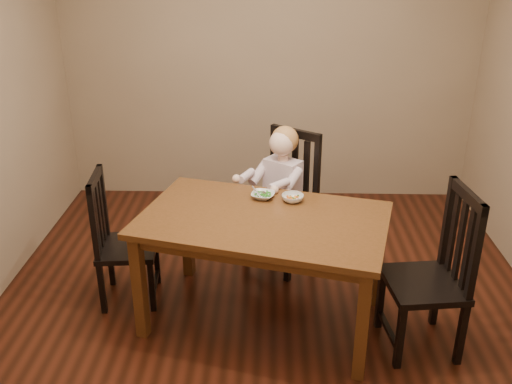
{
  "coord_description": "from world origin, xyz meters",
  "views": [
    {
      "loc": [
        0.02,
        -3.5,
        2.46
      ],
      "look_at": [
        -0.08,
        0.25,
        0.78
      ],
      "focal_mm": 40.0,
      "sensor_mm": 36.0,
      "label": 1
    }
  ],
  "objects_px": {
    "bowl_veg": "(293,198)",
    "dining_table": "(263,230)",
    "chair_child": "(285,202)",
    "bowl_peas": "(263,195)",
    "chair_left": "(120,241)",
    "chair_right": "(433,275)",
    "toddler": "(281,185)"
  },
  "relations": [
    {
      "from": "bowl_veg",
      "to": "dining_table",
      "type": "bearing_deg",
      "value": -128.27
    },
    {
      "from": "chair_child",
      "to": "bowl_peas",
      "type": "height_order",
      "value": "chair_child"
    },
    {
      "from": "chair_child",
      "to": "chair_left",
      "type": "relative_size",
      "value": 1.11
    },
    {
      "from": "chair_left",
      "to": "chair_right",
      "type": "xyz_separation_m",
      "value": [
        2.1,
        -0.48,
        0.05
      ]
    },
    {
      "from": "chair_left",
      "to": "bowl_peas",
      "type": "xyz_separation_m",
      "value": [
        1.02,
        0.07,
        0.34
      ]
    },
    {
      "from": "chair_left",
      "to": "bowl_peas",
      "type": "distance_m",
      "value": 1.08
    },
    {
      "from": "chair_child",
      "to": "toddler",
      "type": "relative_size",
      "value": 1.75
    },
    {
      "from": "chair_right",
      "to": "toddler",
      "type": "relative_size",
      "value": 1.75
    },
    {
      "from": "chair_right",
      "to": "toddler",
      "type": "xyz_separation_m",
      "value": [
        -0.94,
        1.01,
        0.16
      ]
    },
    {
      "from": "dining_table",
      "to": "chair_right",
      "type": "distance_m",
      "value": 1.11
    },
    {
      "from": "chair_child",
      "to": "bowl_peas",
      "type": "bearing_deg",
      "value": 106.93
    },
    {
      "from": "chair_child",
      "to": "chair_left",
      "type": "bearing_deg",
      "value": 60.9
    },
    {
      "from": "dining_table",
      "to": "chair_right",
      "type": "relative_size",
      "value": 1.62
    },
    {
      "from": "chair_child",
      "to": "bowl_veg",
      "type": "height_order",
      "value": "chair_child"
    },
    {
      "from": "dining_table",
      "to": "bowl_peas",
      "type": "xyz_separation_m",
      "value": [
        -0.01,
        0.3,
        0.11
      ]
    },
    {
      "from": "chair_left",
      "to": "bowl_peas",
      "type": "bearing_deg",
      "value": 88.43
    },
    {
      "from": "chair_right",
      "to": "dining_table",
      "type": "bearing_deg",
      "value": 70.17
    },
    {
      "from": "dining_table",
      "to": "chair_child",
      "type": "distance_m",
      "value": 0.85
    },
    {
      "from": "chair_left",
      "to": "bowl_veg",
      "type": "xyz_separation_m",
      "value": [
        1.23,
        0.02,
        0.35
      ]
    },
    {
      "from": "chair_right",
      "to": "toddler",
      "type": "height_order",
      "value": "chair_right"
    },
    {
      "from": "bowl_peas",
      "to": "bowl_veg",
      "type": "height_order",
      "value": "bowl_veg"
    },
    {
      "from": "chair_child",
      "to": "toddler",
      "type": "xyz_separation_m",
      "value": [
        -0.03,
        -0.05,
        0.16
      ]
    },
    {
      "from": "toddler",
      "to": "bowl_veg",
      "type": "distance_m",
      "value": 0.54
    },
    {
      "from": "toddler",
      "to": "chair_left",
      "type": "bearing_deg",
      "value": 59.68
    },
    {
      "from": "toddler",
      "to": "dining_table",
      "type": "bearing_deg",
      "value": 115.33
    },
    {
      "from": "chair_right",
      "to": "chair_left",
      "type": "bearing_deg",
      "value": 70.26
    },
    {
      "from": "chair_left",
      "to": "toddler",
      "type": "distance_m",
      "value": 1.29
    },
    {
      "from": "chair_child",
      "to": "chair_right",
      "type": "distance_m",
      "value": 1.4
    },
    {
      "from": "chair_child",
      "to": "chair_right",
      "type": "bearing_deg",
      "value": 165.51
    },
    {
      "from": "dining_table",
      "to": "chair_right",
      "type": "xyz_separation_m",
      "value": [
        1.07,
        -0.25,
        -0.17
      ]
    },
    {
      "from": "dining_table",
      "to": "chair_left",
      "type": "relative_size",
      "value": 1.8
    },
    {
      "from": "chair_child",
      "to": "bowl_veg",
      "type": "xyz_separation_m",
      "value": [
        0.04,
        -0.56,
        0.29
      ]
    }
  ]
}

